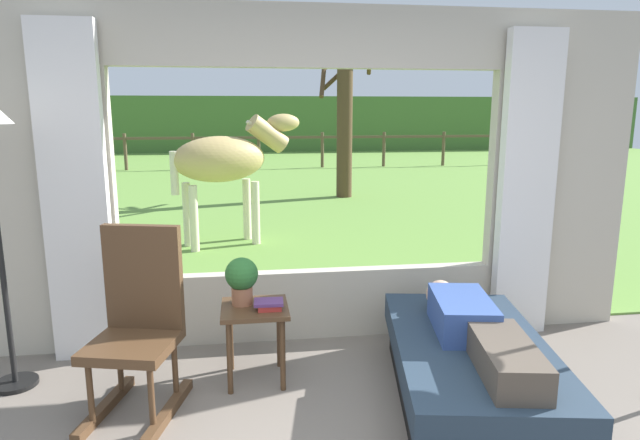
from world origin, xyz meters
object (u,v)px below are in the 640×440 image
pasture_tree (345,117)px  horse (226,160)px  book_stack (269,304)px  side_table (255,320)px  rocking_chair (139,322)px  reclining_person (475,327)px  potted_plant (242,278)px  recliner_sofa (469,371)px

pasture_tree → horse: bearing=-120.9°
pasture_tree → book_stack: bearing=-104.2°
side_table → pasture_tree: size_ratio=0.15×
rocking_chair → book_stack: 0.81m
reclining_person → rocking_chair: size_ratio=1.28×
reclining_person → horse: size_ratio=0.80×
reclining_person → horse: 4.68m
horse → potted_plant: bearing=-17.7°
reclining_person → horse: bearing=119.9°
recliner_sofa → book_stack: (-1.20, 0.44, 0.33)m
horse → recliner_sofa: bearing=-0.6°
book_stack → pasture_tree: 8.06m
side_table → pasture_tree: bearing=75.1°
recliner_sofa → rocking_chair: rocking_chair is taller
recliner_sofa → horse: bearing=120.1°
recliner_sofa → pasture_tree: 8.35m
rocking_chair → side_table: bearing=33.0°
potted_plant → pasture_tree: (2.13, 7.63, 0.95)m
reclining_person → pasture_tree: 8.35m
side_table → book_stack: book_stack is taller
side_table → horse: (-0.27, 3.82, 0.73)m
recliner_sofa → horse: (-1.56, 4.32, 0.94)m
potted_plant → book_stack: bearing=-33.8°
horse → pasture_tree: pasture_tree is taller
side_table → horse: 3.90m
recliner_sofa → reclining_person: bearing=-79.8°
recliner_sofa → potted_plant: (-1.38, 0.56, 0.48)m
reclining_person → pasture_tree: bearing=95.0°
horse → pasture_tree: (2.31, 3.87, 0.50)m
potted_plant → book_stack: potted_plant is taller
side_table → potted_plant: (-0.08, 0.06, 0.28)m
rocking_chair → potted_plant: size_ratio=3.50×
rocking_chair → pasture_tree: pasture_tree is taller
recliner_sofa → potted_plant: size_ratio=5.73×
side_table → reclining_person: bearing=-23.0°
potted_plant → horse: horse is taller
rocking_chair → reclining_person: bearing=5.4°
potted_plant → horse: (-0.19, 3.76, 0.45)m
horse → rocking_chair: bearing=-26.6°
rocking_chair → book_stack: rocking_chair is taller
recliner_sofa → pasture_tree: size_ratio=0.53×
reclining_person → side_table: (-1.30, 0.55, -0.10)m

